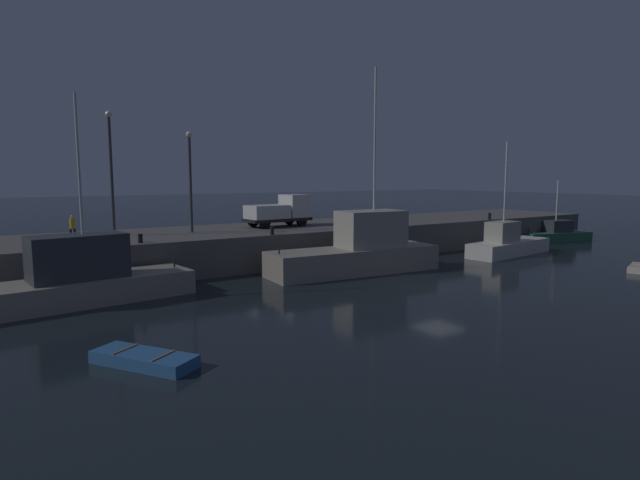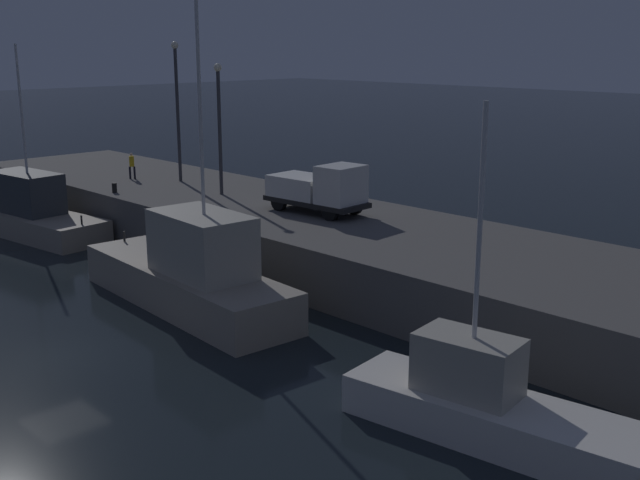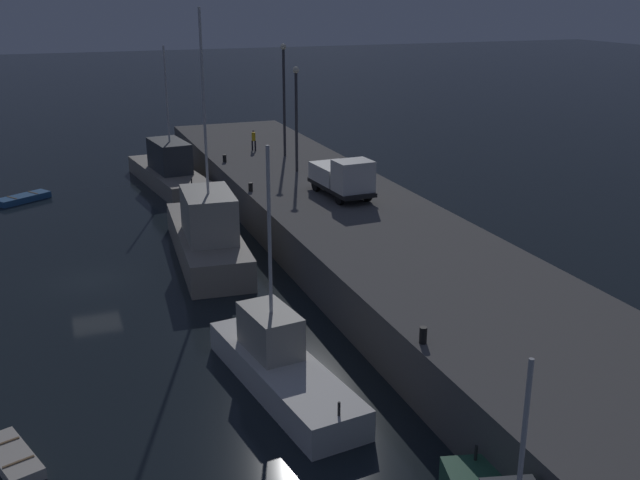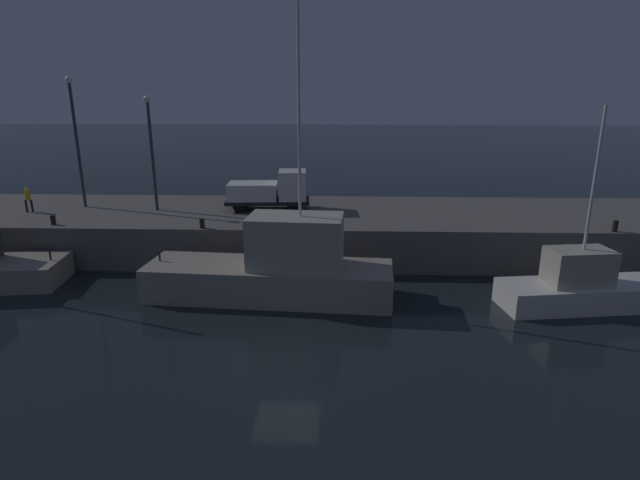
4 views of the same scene
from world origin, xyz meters
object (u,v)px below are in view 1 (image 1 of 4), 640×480
(rowboat_white_mid, at_px, (639,268))
(dockworker, at_px, (72,226))
(dinghy_orange_near, at_px, (144,359))
(lamp_post_east, at_px, (190,173))
(bollard_east, at_px, (490,216))
(fishing_boat_white, at_px, (359,251))
(fishing_boat_orange, at_px, (556,235))
(bollard_central, at_px, (272,231))
(fishing_trawler_red, at_px, (72,281))
(lamp_post_west, at_px, (111,164))
(utility_truck, at_px, (280,211))
(bollard_west, at_px, (140,238))
(fishing_boat_blue, at_px, (507,244))

(rowboat_white_mid, distance_m, dockworker, 38.14)
(dinghy_orange_near, bearing_deg, lamp_post_east, 65.99)
(dinghy_orange_near, distance_m, bollard_east, 37.98)
(fishing_boat_white, distance_m, fishing_boat_orange, 26.62)
(fishing_boat_orange, bearing_deg, lamp_post_east, 170.28)
(rowboat_white_mid, xyz_separation_m, bollard_central, (-21.46, 14.06, 2.61))
(fishing_trawler_red, bearing_deg, fishing_boat_orange, 1.89)
(lamp_post_west, relative_size, utility_truck, 1.51)
(bollard_west, xyz_separation_m, bollard_east, (31.74, -0.40, 0.04))
(bollard_east, bearing_deg, lamp_post_east, 170.64)
(fishing_boat_white, bearing_deg, lamp_post_east, 136.52)
(dinghy_orange_near, distance_m, lamp_post_east, 21.13)
(utility_truck, xyz_separation_m, bollard_east, (19.60, -4.88, -0.92))
(rowboat_white_mid, xyz_separation_m, bollard_east, (1.45, 14.12, 2.65))
(bollard_east, bearing_deg, utility_truck, 166.02)
(fishing_boat_blue, xyz_separation_m, bollard_west, (-28.66, 4.84, 1.87))
(lamp_post_west, relative_size, bollard_central, 15.25)
(fishing_trawler_red, height_order, lamp_post_east, fishing_trawler_red)
(lamp_post_west, bearing_deg, dinghy_orange_near, -98.87)
(fishing_trawler_red, distance_m, rowboat_white_mid, 36.35)
(utility_truck, bearing_deg, bollard_central, -123.82)
(fishing_boat_white, height_order, dinghy_orange_near, fishing_boat_white)
(fishing_trawler_red, relative_size, dinghy_orange_near, 3.22)
(fishing_boat_blue, distance_m, lamp_post_west, 31.43)
(fishing_trawler_red, relative_size, fishing_boat_orange, 1.67)
(lamp_post_west, bearing_deg, bollard_central, -29.64)
(fishing_boat_white, relative_size, fishing_boat_orange, 1.82)
(fishing_trawler_red, distance_m, dinghy_orange_near, 10.90)
(fishing_trawler_red, distance_m, fishing_boat_blue, 33.01)
(lamp_post_east, bearing_deg, fishing_boat_white, -43.48)
(rowboat_white_mid, xyz_separation_m, dockworker, (-33.62, 17.70, 3.27))
(fishing_boat_white, distance_m, dinghy_orange_near, 19.75)
(dinghy_orange_near, xyz_separation_m, utility_truck, (15.65, 18.76, 3.54))
(bollard_central, bearing_deg, fishing_trawler_red, -167.18)
(lamp_post_west, bearing_deg, dockworker, -149.08)
(fishing_trawler_red, relative_size, bollard_east, 20.31)
(fishing_trawler_red, bearing_deg, bollard_east, 4.84)
(utility_truck, bearing_deg, lamp_post_east, -176.82)
(dockworker, xyz_separation_m, bollard_west, (3.33, -3.19, -0.66))
(utility_truck, bearing_deg, fishing_boat_white, -81.23)
(fishing_trawler_red, bearing_deg, utility_truck, 25.73)
(rowboat_white_mid, height_order, lamp_post_west, lamp_post_west)
(lamp_post_west, distance_m, lamp_post_east, 5.28)
(fishing_boat_white, distance_m, lamp_post_west, 17.77)
(rowboat_white_mid, height_order, bollard_east, bollard_east)
(fishing_boat_white, bearing_deg, bollard_west, 162.25)
(rowboat_white_mid, xyz_separation_m, lamp_post_west, (-30.82, 19.38, 7.20))
(fishing_boat_orange, relative_size, bollard_central, 13.86)
(bollard_central, bearing_deg, lamp_post_east, 132.71)
(bollard_west, bearing_deg, dinghy_orange_near, -103.84)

